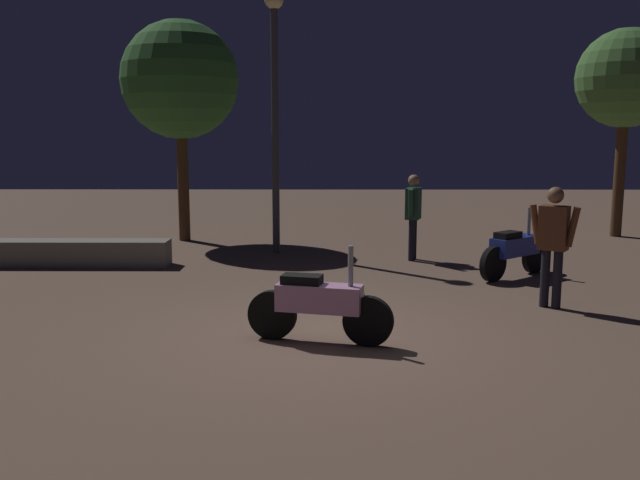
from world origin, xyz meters
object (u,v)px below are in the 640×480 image
person_rider_beside (413,210)px  person_bystander_far (553,237)px  motorcycle_pink_foreground (319,304)px  streetlamp_near (275,89)px  motorcycle_blue_parked_left (515,250)px

person_rider_beside → person_bystander_far: 3.70m
motorcycle_pink_foreground → person_bystander_far: (3.08, 1.55, 0.52)m
person_rider_beside → streetlamp_near: 3.45m
motorcycle_blue_parked_left → streetlamp_near: size_ratio=0.28×
person_bystander_far → person_rider_beside: bearing=55.2°
motorcycle_pink_foreground → motorcycle_blue_parked_left: same height
motorcycle_pink_foreground → person_bystander_far: person_bystander_far is taller
motorcycle_blue_parked_left → person_bystander_far: person_bystander_far is taller
person_rider_beside → streetlamp_near: (-2.55, 0.75, 2.20)m
motorcycle_blue_parked_left → person_bystander_far: size_ratio=0.84×
person_rider_beside → streetlamp_near: bearing=-178.6°
motorcycle_blue_parked_left → person_rider_beside: (-1.45, 1.49, 0.48)m
motorcycle_pink_foreground → streetlamp_near: 6.38m
motorcycle_pink_foreground → motorcycle_blue_parked_left: size_ratio=1.21×
motorcycle_pink_foreground → person_rider_beside: size_ratio=1.05×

